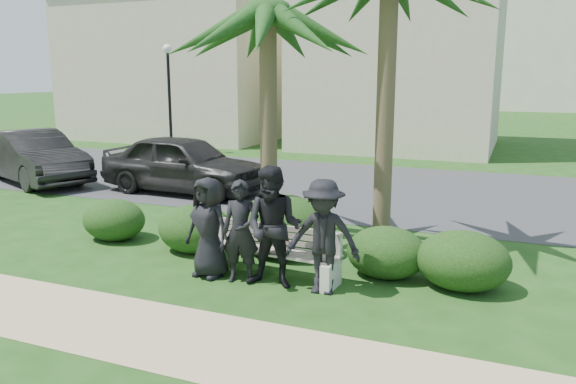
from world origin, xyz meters
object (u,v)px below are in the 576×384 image
man_d (323,237)px  street_lamp (169,79)px  park_bench (270,255)px  car_a (184,164)px  car_b (34,157)px  man_a (208,227)px  man_c (274,228)px  palm_left (268,16)px  man_b (241,232)px

man_d → street_lamp: bearing=127.2°
park_bench → car_a: (-4.77, 5.03, 0.43)m
street_lamp → park_bench: (9.49, -11.47, -2.59)m
man_d → car_a: (-5.74, 5.33, -0.06)m
car_a → car_b: bearing=98.0°
man_a → man_c: bearing=10.1°
man_d → car_a: 7.84m
man_a → car_b: (-8.72, 4.91, -0.03)m
palm_left → man_d: bearing=-50.2°
palm_left → park_bench: bearing=-65.6°
man_a → man_b: bearing=9.0°
man_a → man_d: man_d is taller
street_lamp → man_b: (9.18, -11.82, -2.16)m
man_b → car_b: man_b is taller
park_bench → man_d: 1.13m
man_b → palm_left: 4.07m
palm_left → car_b: palm_left is taller
street_lamp → palm_left: (8.63, -9.57, 1.19)m
man_d → car_a: bearing=132.7°
man_c → palm_left: (-1.09, 2.25, 3.23)m
park_bench → man_d: man_d is taller
street_lamp → palm_left: size_ratio=0.84×
man_c → car_a: 7.34m
car_a → man_c: bearing=-134.3°
man_d → car_a: size_ratio=0.37×
man_c → man_d: bearing=-0.6°
man_c → car_b: bearing=149.2°
man_a → car_b: man_a is taller
man_b → man_c: size_ratio=0.86×
man_d → car_b: (-10.58, 4.89, -0.08)m
man_a → palm_left: bearing=100.5°
car_b → park_bench: bearing=-92.9°
man_b → car_a: man_b is taller
man_a → palm_left: 4.02m
street_lamp → man_c: bearing=-50.6°
park_bench → car_a: car_a is taller
car_a → man_a: bearing=-141.3°
man_b → palm_left: size_ratio=0.31×
man_a → car_b: size_ratio=0.34×
man_c → street_lamp: bearing=125.3°
man_d → park_bench: bearing=158.2°
man_c → man_b: bearing=175.9°
car_b → palm_left: bearing=-84.5°
park_bench → car_a: size_ratio=0.50×
man_a → car_a: size_ratio=0.34×
man_a → man_d: (1.87, 0.02, 0.05)m
street_lamp → man_c: (9.72, -11.82, -2.03)m
man_c → car_b: man_c is taller
street_lamp → man_d: 15.89m
street_lamp → car_a: (4.73, -6.44, -2.16)m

